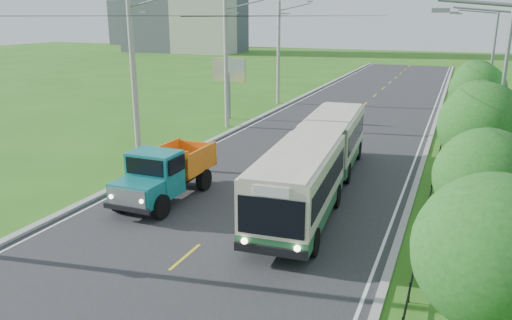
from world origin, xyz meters
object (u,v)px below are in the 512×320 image
Objects in this scene: pole_near at (135,81)px; tree_third at (483,130)px; pole_far at (279,52)px; billboard_left at (229,74)px; pole_mid at (227,63)px; tree_fifth at (478,93)px; planter_mid at (447,171)px; tree_back at (476,85)px; dump_truck at (165,170)px; streetlight_mid at (499,90)px; tree_fourth at (479,114)px; bus at (318,157)px; tree_front at (496,259)px; streetlight_far at (489,66)px; planter_near at (440,225)px; tree_second at (486,183)px; planter_far at (452,140)px.

tree_third is at bearing -2.71° from pole_near.
pole_far is 9.17m from billboard_left.
pole_mid reaches higher than tree_fifth.
pole_mid is at bearing 157.46° from planter_mid.
tree_back reaches higher than dump_truck.
streetlight_mid is at bearing -45.14° from pole_far.
pole_far is at bearing 159.26° from tree_back.
pole_near reaches higher than dump_truck.
pole_near is 21.31m from tree_fifth.
pole_mid reaches higher than tree_fourth.
tree_third is 0.36× the size of bus.
tree_third is at bearing -39.33° from billboard_left.
dump_truck is (-13.75, 8.81, -2.23)m from tree_front.
tree_fourth is 13.94m from streetlight_far.
streetlight_far is 14.88m from planter_mid.
streetlight_far is 1.45× the size of dump_truck.
dump_truck is (5.60, -19.05, -2.38)m from billboard_left.
streetlight_mid is (0.79, -6.14, 1.05)m from tree_fifth.
planter_near is 0.11× the size of dump_truck.
pole_mid is 3.47m from billboard_left.
tree_second is (18.12, -6.86, -1.57)m from pole_near.
streetlight_far is at bearing 88.26° from tree_second.
tree_fifth is 0.64× the size of streetlight_far.
planter_far is (0.00, 16.00, 0.00)m from planter_near.
tree_second is 0.98× the size of tree_fourth.
tree_back is (-0.00, 6.00, -0.20)m from tree_fifth.
streetlight_mid is at bearing -75.68° from planter_far.
tree_fifth reaches higher than planter_near.
streetlight_mid is 17.46m from dump_truck.
planter_far is at bearing 53.55° from dump_truck.
tree_fifth reaches higher than planter_far.
tree_front is 6.00m from tree_second.
planter_mid is (16.86, 5.00, -4.81)m from pole_near.
dump_truck is at bearing -132.15° from tree_fifth.
planter_mid is (-1.26, -0.14, -3.30)m from tree_fourth.
planter_far is (-1.26, 25.86, -3.43)m from tree_front.
tree_fourth reaches higher than dump_truck.
tree_fifth is at bearing 84.92° from planter_near.
pole_far reaches higher than bus.
streetlight_far is at bearing 90.00° from streetlight_mid.
pole_mid is at bearing 177.29° from tree_fifth.
streetlight_mid is (0.79, 11.86, 1.38)m from tree_second.
planter_far is at bearing 92.78° from tree_front.
pole_far is 35.82m from tree_second.
planter_far is 0.04× the size of bus.
tree_fourth is 0.98× the size of tree_back.
tree_front is 10.52m from planter_near.
billboard_left is (-20.14, 10.00, -1.04)m from streetlight_mid.
pole_mid is at bearing 144.64° from tree_third.
billboard_left is (-1.24, -9.00, -1.23)m from pole_far.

